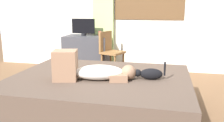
% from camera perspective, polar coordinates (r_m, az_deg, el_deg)
% --- Properties ---
extents(ground_plane, '(16.00, 16.00, 0.00)m').
position_cam_1_polar(ground_plane, '(3.08, -1.55, -12.77)').
color(ground_plane, brown).
extents(back_wall_with_window, '(6.40, 0.14, 2.90)m').
position_cam_1_polar(back_wall_with_window, '(5.17, 5.35, 14.07)').
color(back_wall_with_window, silver).
rests_on(back_wall_with_window, ground).
extents(bed, '(2.18, 1.70, 0.51)m').
position_cam_1_polar(bed, '(3.00, -2.74, -8.32)').
color(bed, brown).
rests_on(bed, ground).
extents(person_lying, '(0.94, 0.45, 0.34)m').
position_cam_1_polar(person_lying, '(2.77, -5.13, -2.10)').
color(person_lying, silver).
rests_on(person_lying, bed).
extents(cat, '(0.36, 0.15, 0.21)m').
position_cam_1_polar(cat, '(2.80, 8.87, -2.99)').
color(cat, black).
rests_on(cat, bed).
extents(desk, '(0.90, 0.56, 0.74)m').
position_cam_1_polar(desk, '(5.08, -5.87, 1.78)').
color(desk, '#38383D').
rests_on(desk, ground).
extents(tv_monitor, '(0.48, 0.10, 0.35)m').
position_cam_1_polar(tv_monitor, '(5.03, -6.77, 7.99)').
color(tv_monitor, black).
rests_on(tv_monitor, desk).
extents(cup, '(0.06, 0.06, 0.09)m').
position_cam_1_polar(cup, '(5.03, -2.87, 6.51)').
color(cup, '#B23D38').
rests_on(cup, desk).
extents(chair_by_desk, '(0.49, 0.49, 0.86)m').
position_cam_1_polar(chair_by_desk, '(4.71, -0.56, 2.68)').
color(chair_by_desk, brown).
rests_on(chair_by_desk, ground).
extents(curtain_left, '(0.44, 0.06, 2.33)m').
position_cam_1_polar(curtain_left, '(5.18, -2.07, 10.90)').
color(curtain_left, '#ADCC75').
rests_on(curtain_left, ground).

